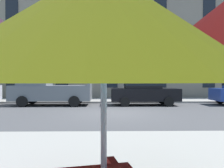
{
  "coord_description": "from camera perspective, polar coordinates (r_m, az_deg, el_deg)",
  "views": [
    {
      "loc": [
        -0.32,
        -11.19,
        1.61
      ],
      "look_at": [
        -0.05,
        3.2,
        1.4
      ],
      "focal_mm": 36.53,
      "sensor_mm": 36.0,
      "label": 1
    }
  ],
  "objects": [
    {
      "name": "pickup_gray",
      "position": [
        15.4,
        -15.66,
        -1.36
      ],
      "size": [
        5.1,
        2.12,
        2.2
      ],
      "color": "slate",
      "rests_on": "ground"
    },
    {
      "name": "ground_plane",
      "position": [
        11.31,
        0.55,
        -7.35
      ],
      "size": [
        120.0,
        120.0,
        0.0
      ],
      "primitive_type": "plane",
      "color": "#424244"
    },
    {
      "name": "patio_umbrella",
      "position": [
        2.21,
        -2.09,
        7.83
      ],
      "size": [
        3.63,
        3.63,
        2.22
      ],
      "color": "silver",
      "rests_on": "ground"
    },
    {
      "name": "sidewalk_far",
      "position": [
        18.06,
        -0.06,
        -4.09
      ],
      "size": [
        56.0,
        3.6,
        0.12
      ],
      "primitive_type": "cube",
      "color": "gray",
      "rests_on": "ground"
    },
    {
      "name": "sedan_black",
      "position": [
        15.09,
        7.96,
        -1.68
      ],
      "size": [
        4.4,
        1.98,
        1.78
      ],
      "color": "black",
      "rests_on": "ground"
    },
    {
      "name": "apartment_building",
      "position": [
        26.95,
        -0.38,
        14.56
      ],
      "size": [
        39.23,
        12.08,
        16.0
      ],
      "color": "gray",
      "rests_on": "ground"
    }
  ]
}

